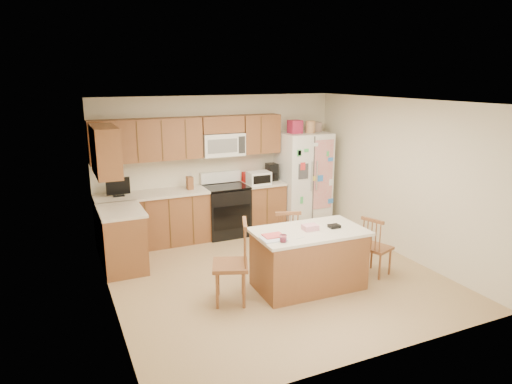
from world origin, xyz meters
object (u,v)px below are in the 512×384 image
stove (226,210)px  windsor_chair_right (376,248)px  windsor_chair_left (233,264)px  island (308,258)px  windsor_chair_back (286,240)px  refrigerator (303,178)px

stove → windsor_chair_right: bearing=-61.8°
stove → windsor_chair_left: stove is taller
island → windsor_chair_back: bearing=87.9°
refrigerator → windsor_chair_right: (-0.21, -2.48, -0.50)m
island → windsor_chair_left: (-1.10, 0.04, 0.09)m
refrigerator → island: 2.80m
stove → windsor_chair_right: (1.36, -2.54, -0.06)m
island → windsor_chair_left: windsor_chair_left is taller
windsor_chair_left → windsor_chair_back: size_ratio=1.16×
refrigerator → windsor_chair_right: bearing=-94.9°
refrigerator → windsor_chair_left: 3.41m
island → windsor_chair_back: (0.03, 0.69, 0.02)m
refrigerator → windsor_chair_left: refrigerator is taller
windsor_chair_left → windsor_chair_back: (1.12, 0.66, -0.07)m
island → refrigerator: bearing=61.7°
windsor_chair_left → windsor_chair_back: bearing=30.3°
island → windsor_chair_right: bearing=-2.8°
stove → windsor_chair_left: bearing=-108.8°
windsor_chair_back → windsor_chair_right: size_ratio=1.05×
windsor_chair_right → refrigerator: bearing=85.1°
windsor_chair_right → windsor_chair_left: bearing=177.7°
refrigerator → windsor_chair_back: 2.21m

